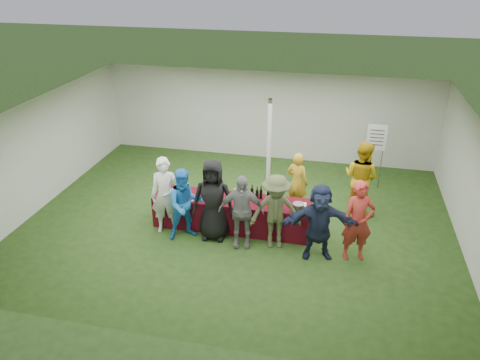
% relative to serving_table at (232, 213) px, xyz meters
% --- Properties ---
extents(ground, '(60.00, 60.00, 0.00)m').
position_rel_serving_table_xyz_m(ground, '(0.09, 0.33, -0.38)').
color(ground, '#284719').
rests_on(ground, ground).
extents(tent, '(10.00, 10.00, 10.00)m').
position_rel_serving_table_xyz_m(tent, '(0.59, 1.53, 0.98)').
color(tent, white).
rests_on(tent, ground).
extents(serving_table, '(3.60, 0.80, 0.75)m').
position_rel_serving_table_xyz_m(serving_table, '(0.00, 0.00, 0.00)').
color(serving_table, '#5E0D14').
rests_on(serving_table, ground).
extents(wine_bottles, '(0.76, 0.14, 0.32)m').
position_rel_serving_table_xyz_m(wine_bottles, '(0.62, 0.15, 0.50)').
color(wine_bottles, black).
rests_on(wine_bottles, serving_table).
extents(wine_glasses, '(1.22, 0.13, 0.16)m').
position_rel_serving_table_xyz_m(wine_glasses, '(-0.89, -0.28, 0.49)').
color(wine_glasses, silver).
rests_on(wine_glasses, serving_table).
extents(water_bottle, '(0.07, 0.07, 0.23)m').
position_rel_serving_table_xyz_m(water_bottle, '(0.07, 0.08, 0.48)').
color(water_bottle, silver).
rests_on(water_bottle, serving_table).
extents(bar_towel, '(0.25, 0.18, 0.03)m').
position_rel_serving_table_xyz_m(bar_towel, '(1.57, 0.05, 0.39)').
color(bar_towel, white).
rests_on(bar_towel, serving_table).
extents(dump_bucket, '(0.25, 0.25, 0.18)m').
position_rel_serving_table_xyz_m(dump_bucket, '(1.55, -0.22, 0.46)').
color(dump_bucket, slate).
rests_on(dump_bucket, serving_table).
extents(wine_list_sign, '(0.50, 0.03, 1.80)m').
position_rel_serving_table_xyz_m(wine_list_sign, '(3.23, 2.87, 0.94)').
color(wine_list_sign, slate).
rests_on(wine_list_sign, ground).
extents(staff_pourer, '(0.66, 0.55, 1.54)m').
position_rel_serving_table_xyz_m(staff_pourer, '(1.37, 1.15, 0.39)').
color(staff_pourer, gold).
rests_on(staff_pourer, ground).
extents(staff_back, '(1.13, 1.07, 1.85)m').
position_rel_serving_table_xyz_m(staff_back, '(2.88, 1.41, 0.55)').
color(staff_back, '#C49810').
rests_on(staff_back, ground).
extents(customer_0, '(0.74, 0.58, 1.81)m').
position_rel_serving_table_xyz_m(customer_0, '(-1.41, -0.45, 0.53)').
color(customer_0, silver).
rests_on(customer_0, ground).
extents(customer_1, '(1.01, 0.95, 1.66)m').
position_rel_serving_table_xyz_m(customer_1, '(-0.90, -0.61, 0.46)').
color(customer_1, blue).
rests_on(customer_1, ground).
extents(customer_2, '(0.96, 0.66, 1.88)m').
position_rel_serving_table_xyz_m(customer_2, '(-0.29, -0.48, 0.57)').
color(customer_2, black).
rests_on(customer_2, ground).
extents(customer_3, '(1.03, 0.55, 1.68)m').
position_rel_serving_table_xyz_m(customer_3, '(0.37, -0.67, 0.46)').
color(customer_3, gray).
rests_on(customer_3, ground).
extents(customer_4, '(1.22, 0.87, 1.71)m').
position_rel_serving_table_xyz_m(customer_4, '(1.10, -0.55, 0.48)').
color(customer_4, '#4A5130').
rests_on(customer_4, ground).
extents(customer_5, '(1.62, 0.80, 1.68)m').
position_rel_serving_table_xyz_m(customer_5, '(2.03, -0.73, 0.46)').
color(customer_5, '#1D2440').
rests_on(customer_5, ground).
extents(customer_6, '(0.73, 0.58, 1.77)m').
position_rel_serving_table_xyz_m(customer_6, '(2.80, -0.62, 0.51)').
color(customer_6, '#AB2C25').
rests_on(customer_6, ground).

